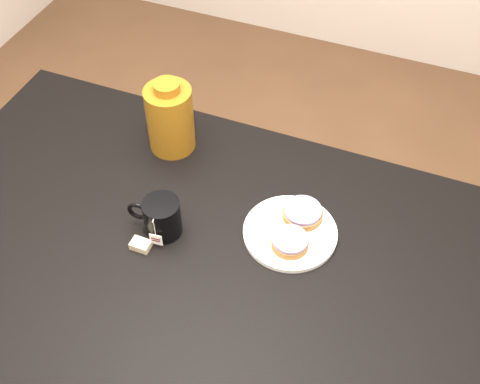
% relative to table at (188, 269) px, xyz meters
% --- Properties ---
extents(table, '(1.40, 0.90, 0.75)m').
position_rel_table_xyz_m(table, '(0.00, 0.00, 0.00)').
color(table, black).
rests_on(table, ground_plane).
extents(plate, '(0.22, 0.22, 0.02)m').
position_rel_table_xyz_m(plate, '(0.21, 0.13, 0.09)').
color(plate, white).
rests_on(plate, table).
extents(bagel_back, '(0.10, 0.10, 0.03)m').
position_rel_table_xyz_m(bagel_back, '(0.22, 0.18, 0.11)').
color(bagel_back, brown).
rests_on(bagel_back, plate).
extents(bagel_front, '(0.12, 0.12, 0.03)m').
position_rel_table_xyz_m(bagel_front, '(0.22, 0.09, 0.11)').
color(bagel_front, brown).
rests_on(bagel_front, plate).
extents(mug, '(0.13, 0.10, 0.10)m').
position_rel_table_xyz_m(mug, '(-0.07, 0.03, 0.13)').
color(mug, black).
rests_on(mug, table).
extents(teabag_pouch, '(0.05, 0.03, 0.02)m').
position_rel_table_xyz_m(teabag_pouch, '(-0.10, -0.03, 0.09)').
color(teabag_pouch, '#C6B793').
rests_on(teabag_pouch, table).
extents(bagel_package, '(0.16, 0.16, 0.21)m').
position_rel_table_xyz_m(bagel_package, '(-0.18, 0.30, 0.18)').
color(bagel_package, '#5F360C').
rests_on(bagel_package, table).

